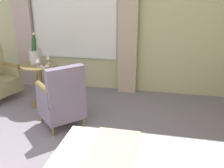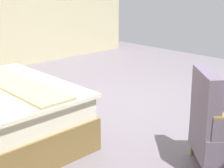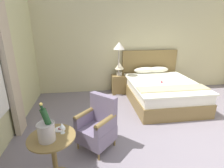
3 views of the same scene
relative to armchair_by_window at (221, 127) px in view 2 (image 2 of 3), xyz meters
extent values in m
plane|color=gray|center=(1.63, -0.36, -0.42)|extent=(8.06, 8.06, 0.00)
cube|color=#C5B78C|center=(1.90, 1.03, 0.22)|extent=(1.73, 0.39, 0.03)
cylinder|color=olive|center=(0.30, -0.04, -0.35)|extent=(0.04, 0.04, 0.14)
cube|color=slate|center=(0.12, 0.12, 0.26)|extent=(0.47, 0.46, 0.53)
cube|color=slate|center=(0.12, -0.21, 0.10)|extent=(0.40, 0.41, 0.20)
cylinder|color=olive|center=(0.12, -0.21, 0.20)|extent=(0.40, 0.41, 0.09)
camera|label=1|loc=(3.05, 1.39, 1.44)|focal=40.00mm
camera|label=2|loc=(-1.17, 2.49, 1.22)|focal=50.00mm
camera|label=3|loc=(-0.13, -2.68, 1.69)|focal=28.00mm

